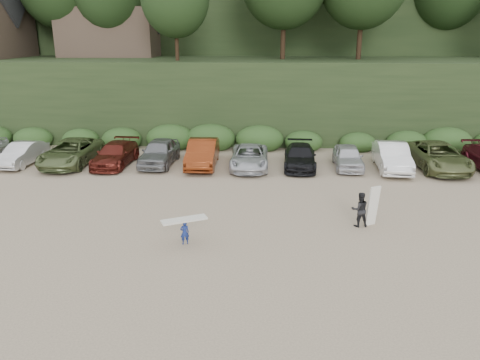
{
  "coord_description": "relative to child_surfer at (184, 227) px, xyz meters",
  "views": [
    {
      "loc": [
        1.25,
        -18.17,
        8.01
      ],
      "look_at": [
        0.2,
        3.0,
        1.3
      ],
      "focal_mm": 35.0,
      "sensor_mm": 36.0,
      "label": 1
    }
  ],
  "objects": [
    {
      "name": "parked_cars",
      "position": [
        2.55,
        11.33,
        0.03
      ],
      "size": [
        36.69,
        5.9,
        1.65
      ],
      "color": "#B4B5B9",
      "rests_on": "ground"
    },
    {
      "name": "ground",
      "position": [
        1.76,
        1.4,
        -0.73
      ],
      "size": [
        120.0,
        120.0,
        0.0
      ],
      "primitive_type": "plane",
      "color": "tan",
      "rests_on": "ground"
    },
    {
      "name": "hillside_backdrop",
      "position": [
        1.5,
        37.33,
        10.49
      ],
      "size": [
        90.0,
        41.5,
        28.0
      ],
      "color": "black",
      "rests_on": "ground"
    },
    {
      "name": "adult_surfer",
      "position": [
        7.27,
        2.16,
        0.05
      ],
      "size": [
        1.25,
        0.68,
        1.82
      ],
      "color": "black",
      "rests_on": "ground"
    },
    {
      "name": "child_surfer",
      "position": [
        0.0,
        0.0,
        0.0
      ],
      "size": [
        1.83,
        1.23,
        1.07
      ],
      "color": "navy",
      "rests_on": "ground"
    }
  ]
}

